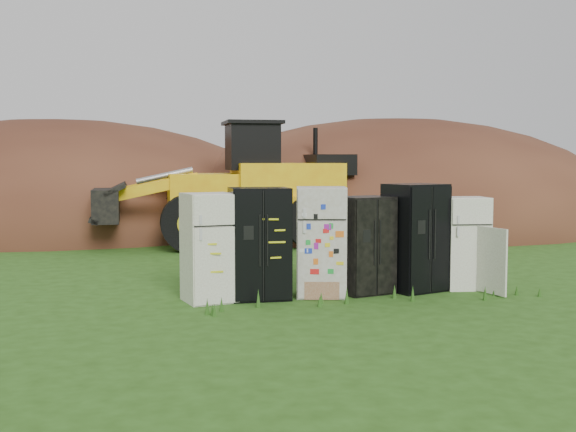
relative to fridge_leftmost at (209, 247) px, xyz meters
name	(u,v)px	position (x,y,z in m)	size (l,w,h in m)	color
ground	(347,294)	(2.43, -0.02, -0.90)	(120.00, 120.00, 0.00)	#274C14
fridge_leftmost	(209,247)	(0.00, 0.00, 0.00)	(0.79, 0.76, 1.80)	white
fridge_black_side	(259,243)	(0.86, 0.02, 0.04)	(0.98, 0.77, 1.88)	black
fridge_sticker	(321,242)	(1.94, -0.01, 0.04)	(0.84, 0.77, 1.88)	silver
fridge_dark_mid	(365,245)	(2.76, 0.02, -0.05)	(0.87, 0.71, 1.71)	black
fridge_black_right	(415,237)	(3.72, 0.02, 0.06)	(0.96, 0.80, 1.92)	black
fridge_open_door	(465,243)	(4.69, -0.01, -0.06)	(0.76, 0.70, 1.67)	white
wheel_loader	(221,184)	(1.51, 7.57, 0.80)	(7.01, 2.84, 3.39)	yellow
dirt_mound_right	(397,226)	(8.43, 11.58, -0.90)	(17.03, 12.49, 7.56)	#401F14
dirt_mound_left	(60,228)	(-2.97, 13.89, -0.90)	(16.99, 12.74, 7.43)	#401F14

